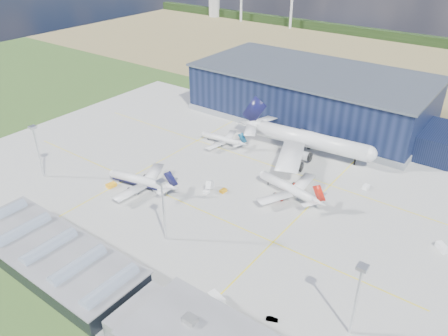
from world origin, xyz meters
TOP-DOWN VIEW (x-y plane):
  - ground at (0.00, 0.00)m, footprint 600.00×600.00m
  - apron at (0.00, 10.00)m, footprint 220.00×160.00m
  - farmland at (0.00, 220.00)m, footprint 600.00×220.00m
  - treeline at (0.00, 300.00)m, footprint 600.00×8.00m
  - hangar at (2.81, 94.80)m, footprint 145.00×62.00m
  - glass_concourse at (-6.45, -60.00)m, footprint 78.00×23.00m
  - light_mast_west at (-60.00, -30.00)m, footprint 2.60×2.60m
  - light_mast_center at (10.00, -30.00)m, footprint 2.60×2.60m
  - light_mast_east at (75.00, -30.00)m, footprint 2.60×2.60m
  - airliner_navy at (-20.64, -12.00)m, footprint 38.84×38.29m
  - airliner_red at (29.47, 18.36)m, footprint 38.55×37.99m
  - airliner_widebody at (20.51, 55.00)m, footprint 72.53×71.22m
  - airliner_regional at (-18.18, 39.28)m, footprint 27.64×27.12m
  - gse_tug_a at (-30.56, -18.78)m, footprint 2.86×4.15m
  - gse_tug_b at (8.06, 5.06)m, footprint 2.14×2.97m
  - gse_van_a at (-12.04, -10.26)m, footprint 6.38×3.69m
  - gse_cart_a at (52.45, 41.30)m, footprint 2.43×3.40m
  - gse_van_b at (86.20, 19.30)m, footprint 4.76×4.66m
  - gse_van_c at (40.85, -42.27)m, footprint 5.74×3.85m
  - airstair at (2.99, 2.95)m, footprint 3.68×5.39m
  - car_a at (24.05, -48.00)m, footprint 3.40×1.43m
  - car_b at (56.75, -38.57)m, footprint 3.45×2.37m

SIDE VIEW (x-z plane):
  - ground at x=0.00m, z-range 0.00..0.00m
  - farmland at x=0.00m, z-range -0.01..0.01m
  - apron at x=0.00m, z-range -0.01..0.07m
  - car_b at x=56.75m, z-range 0.00..1.08m
  - car_a at x=24.05m, z-range 0.00..1.15m
  - gse_tug_b at x=8.06m, z-range 0.00..1.21m
  - gse_cart_a at x=52.45m, z-range 0.00..1.40m
  - gse_tug_a at x=-30.56m, z-range 0.00..1.62m
  - gse_van_b at x=86.20m, z-range 0.00..2.09m
  - gse_van_c at x=40.85m, z-range 0.00..2.52m
  - gse_van_a at x=-12.04m, z-range 0.00..2.62m
  - airstair at x=2.99m, z-range 0.00..3.20m
  - glass_concourse at x=-6.45m, z-range -0.61..7.99m
  - treeline at x=0.00m, z-range 0.00..8.00m
  - airliner_regional at x=-18.18m, z-range 0.00..8.39m
  - airliner_red at x=29.47m, z-range 0.00..10.71m
  - airliner_navy at x=-20.64m, z-range 0.00..10.73m
  - airliner_widebody at x=20.51m, z-range 0.00..21.80m
  - hangar at x=2.81m, z-range -1.43..24.67m
  - light_mast_west at x=-60.00m, z-range 3.93..26.93m
  - light_mast_center at x=10.00m, z-range 3.93..26.93m
  - light_mast_east at x=75.00m, z-range 3.93..26.93m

